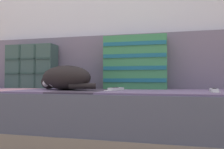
# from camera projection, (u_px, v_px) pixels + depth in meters

# --- Properties ---
(couch) EXTENTS (2.11, 0.78, 0.38)m
(couch) POSITION_uv_depth(u_px,v_px,m) (90.00, 118.00, 1.49)
(couch) COLOR gray
(couch) RESTS_ON ground_plane
(sofa_backrest) EXTENTS (2.07, 0.14, 0.42)m
(sofa_backrest) POSITION_uv_depth(u_px,v_px,m) (102.00, 62.00, 1.81)
(sofa_backrest) COLOR slate
(sofa_backrest) RESTS_ON couch
(throw_pillow_quilted) EXTENTS (0.41, 0.14, 0.35)m
(throw_pillow_quilted) POSITION_uv_depth(u_px,v_px,m) (32.00, 67.00, 1.79)
(throw_pillow_quilted) COLOR #38514C
(throw_pillow_quilted) RESTS_ON couch
(throw_pillow_striped) EXTENTS (0.45, 0.14, 0.39)m
(throw_pillow_striped) POSITION_uv_depth(u_px,v_px,m) (135.00, 63.00, 1.60)
(throw_pillow_striped) COLOR #3D8956
(throw_pillow_striped) RESTS_ON couch
(sleeping_cat) EXTENTS (0.43, 0.31, 0.16)m
(sleeping_cat) POSITION_uv_depth(u_px,v_px,m) (64.00, 78.00, 1.44)
(sleeping_cat) COLOR black
(sleeping_cat) RESTS_ON couch
(game_remote_near) EXTENTS (0.10, 0.19, 0.02)m
(game_remote_near) POSITION_uv_depth(u_px,v_px,m) (115.00, 89.00, 1.35)
(game_remote_near) COLOR white
(game_remote_near) RESTS_ON couch
(game_remote_far) EXTENTS (0.06, 0.19, 0.02)m
(game_remote_far) POSITION_uv_depth(u_px,v_px,m) (214.00, 90.00, 1.20)
(game_remote_far) COLOR white
(game_remote_far) RESTS_ON couch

